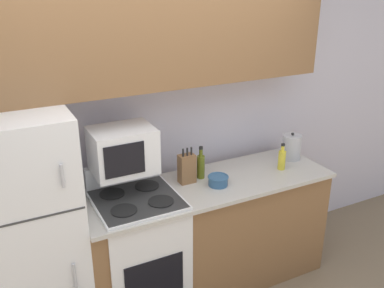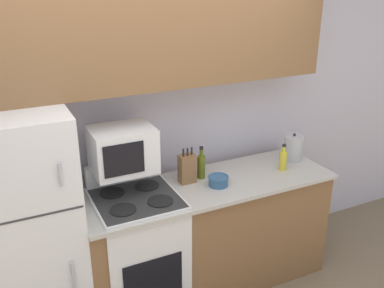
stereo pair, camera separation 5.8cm
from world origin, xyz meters
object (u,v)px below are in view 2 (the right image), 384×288
object	(u,v)px
knife_block	(187,168)
bottle_cooking_spray	(283,160)
stove	(139,252)
bottle_olive_oil	(201,166)
bowl	(218,180)
microwave	(123,150)
kettle	(293,148)
bottle_soy_sauce	(192,166)
refrigerator	(27,233)

from	to	relation	value
knife_block	bottle_cooking_spray	world-z (taller)	knife_block
stove	bottle_olive_oil	distance (m)	0.80
stove	bowl	distance (m)	0.79
microwave	bowl	distance (m)	0.75
bottle_olive_oil	kettle	distance (m)	0.86
bottle_soy_sauce	bottle_cooking_spray	bearing A→B (deg)	-19.17
knife_block	bowl	size ratio (longest dim) A/B	1.80
bottle_soy_sauce	knife_block	bearing A→B (deg)	-133.01
refrigerator	bottle_soy_sauce	size ratio (longest dim) A/B	9.30
knife_block	refrigerator	bearing A→B (deg)	-178.57
microwave	bowl	size ratio (longest dim) A/B	2.74
refrigerator	bottle_soy_sauce	xyz separation A→B (m)	(1.26, 0.13, 0.17)
stove	knife_block	bearing A→B (deg)	10.99
bottle_soy_sauce	bottle_olive_oil	size ratio (longest dim) A/B	0.69
kettle	microwave	bearing A→B (deg)	178.44
bottle_soy_sauce	stove	bearing A→B (deg)	-160.73
stove	refrigerator	bearing A→B (deg)	175.58
bowl	stove	bearing A→B (deg)	173.96
stove	bowl	world-z (taller)	stove
microwave	bottle_soy_sauce	xyz separation A→B (m)	(0.57, 0.07, -0.27)
microwave	bottle_soy_sauce	bearing A→B (deg)	6.87
microwave	bottle_olive_oil	distance (m)	0.65
refrigerator	microwave	world-z (taller)	refrigerator
stove	microwave	size ratio (longest dim) A/B	2.60
stove	bowl	size ratio (longest dim) A/B	7.12
kettle	refrigerator	bearing A→B (deg)	-179.42
bowl	bottle_cooking_spray	bearing A→B (deg)	1.28
bowl	bottle_soy_sauce	size ratio (longest dim) A/B	0.87
bowl	kettle	distance (m)	0.82
bottle_cooking_spray	kettle	bearing A→B (deg)	32.87
microwave	knife_block	xyz separation A→B (m)	(0.48, -0.03, -0.23)
bowl	bottle_soy_sauce	bearing A→B (deg)	109.59
bottle_olive_oil	refrigerator	bearing A→B (deg)	-177.91
microwave	bottle_cooking_spray	size ratio (longest dim) A/B	1.95
microwave	bottle_cooking_spray	xyz separation A→B (m)	(1.26, -0.17, -0.25)
refrigerator	bottle_olive_oil	size ratio (longest dim) A/B	6.44
bottle_soy_sauce	kettle	xyz separation A→B (m)	(0.89, -0.11, 0.04)
bowl	bottle_cooking_spray	xyz separation A→B (m)	(0.60, 0.01, 0.05)
refrigerator	bowl	world-z (taller)	refrigerator
refrigerator	bottle_olive_oil	xyz separation A→B (m)	(1.30, 0.05, 0.20)
bottle_cooking_spray	bottle_olive_oil	bearing A→B (deg)	166.58
bottle_olive_oil	microwave	bearing A→B (deg)	178.63
stove	kettle	size ratio (longest dim) A/B	4.72
microwave	bowl	bearing A→B (deg)	-15.56
bottle_olive_oil	kettle	xyz separation A→B (m)	(0.86, -0.03, 0.00)
stove	kettle	bearing A→B (deg)	3.14
bottle_soy_sauce	bottle_cooking_spray	size ratio (longest dim) A/B	0.82
refrigerator	kettle	bearing A→B (deg)	0.58
refrigerator	knife_block	xyz separation A→B (m)	(1.17, 0.03, 0.22)
refrigerator	bottle_olive_oil	bearing A→B (deg)	2.09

